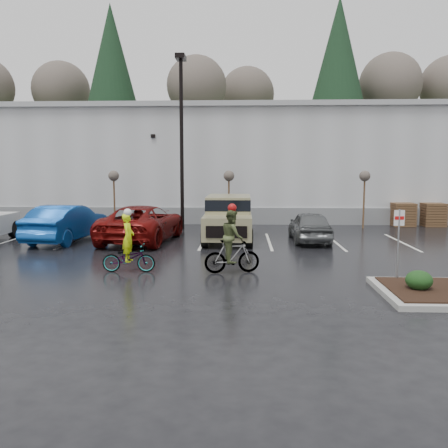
{
  "coord_description": "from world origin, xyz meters",
  "views": [
    {
      "loc": [
        -0.68,
        -13.52,
        3.42
      ],
      "look_at": [
        -1.4,
        3.89,
        1.3
      ],
      "focal_mm": 38.0,
      "sensor_mm": 36.0,
      "label": 1
    }
  ],
  "objects_px": {
    "sapling_mid": "(229,179)",
    "cyclist_olive": "(232,248)",
    "car_red": "(142,223)",
    "suv_tan": "(228,219)",
    "cyclist_hivis": "(129,252)",
    "pallet_stack_a": "(403,214)",
    "fire_lane_sign": "(398,237)",
    "pallet_stack_b": "(433,215)",
    "car_grey": "(310,226)",
    "car_blue": "(67,223)",
    "lamppost": "(181,124)",
    "sapling_west": "(114,179)",
    "sapling_east": "(365,179)"
  },
  "relations": [
    {
      "from": "cyclist_olive",
      "to": "car_blue",
      "type": "bearing_deg",
      "value": 39.32
    },
    {
      "from": "car_grey",
      "to": "pallet_stack_b",
      "type": "bearing_deg",
      "value": -143.37
    },
    {
      "from": "pallet_stack_a",
      "to": "fire_lane_sign",
      "type": "xyz_separation_m",
      "value": [
        -4.7,
        -13.8,
        0.73
      ]
    },
    {
      "from": "pallet_stack_b",
      "to": "car_grey",
      "type": "relative_size",
      "value": 0.33
    },
    {
      "from": "pallet_stack_a",
      "to": "cyclist_olive",
      "type": "distance_m",
      "value": 15.72
    },
    {
      "from": "sapling_mid",
      "to": "pallet_stack_a",
      "type": "xyz_separation_m",
      "value": [
        10.0,
        1.0,
        -2.05
      ]
    },
    {
      "from": "sapling_mid",
      "to": "pallet_stack_a",
      "type": "bearing_deg",
      "value": 5.71
    },
    {
      "from": "sapling_mid",
      "to": "sapling_east",
      "type": "xyz_separation_m",
      "value": [
        7.5,
        0.0,
        0.0
      ]
    },
    {
      "from": "pallet_stack_a",
      "to": "cyclist_hivis",
      "type": "relative_size",
      "value": 0.65
    },
    {
      "from": "pallet_stack_b",
      "to": "car_grey",
      "type": "bearing_deg",
      "value": -143.04
    },
    {
      "from": "lamppost",
      "to": "fire_lane_sign",
      "type": "relative_size",
      "value": 4.19
    },
    {
      "from": "car_grey",
      "to": "car_blue",
      "type": "bearing_deg",
      "value": 1.66
    },
    {
      "from": "pallet_stack_a",
      "to": "cyclist_hivis",
      "type": "distance_m",
      "value": 17.97
    },
    {
      "from": "pallet_stack_a",
      "to": "sapling_west",
      "type": "bearing_deg",
      "value": -176.53
    },
    {
      "from": "sapling_west",
      "to": "car_red",
      "type": "bearing_deg",
      "value": -62.2
    },
    {
      "from": "pallet_stack_a",
      "to": "car_grey",
      "type": "height_order",
      "value": "car_grey"
    },
    {
      "from": "suv_tan",
      "to": "sapling_east",
      "type": "bearing_deg",
      "value": 32.99
    },
    {
      "from": "suv_tan",
      "to": "cyclist_hivis",
      "type": "bearing_deg",
      "value": -114.31
    },
    {
      "from": "pallet_stack_a",
      "to": "car_red",
      "type": "xyz_separation_m",
      "value": [
        -13.81,
        -6.09,
        0.16
      ]
    },
    {
      "from": "car_blue",
      "to": "cyclist_olive",
      "type": "relative_size",
      "value": 2.28
    },
    {
      "from": "sapling_mid",
      "to": "fire_lane_sign",
      "type": "bearing_deg",
      "value": -67.51
    },
    {
      "from": "pallet_stack_b",
      "to": "lamppost",
      "type": "bearing_deg",
      "value": -171.98
    },
    {
      "from": "sapling_east",
      "to": "pallet_stack_b",
      "type": "distance_m",
      "value": 4.78
    },
    {
      "from": "lamppost",
      "to": "sapling_west",
      "type": "bearing_deg",
      "value": 165.96
    },
    {
      "from": "fire_lane_sign",
      "to": "cyclist_hivis",
      "type": "xyz_separation_m",
      "value": [
        -8.2,
        1.3,
        -0.75
      ]
    },
    {
      "from": "car_blue",
      "to": "suv_tan",
      "type": "xyz_separation_m",
      "value": [
        7.4,
        0.5,
        0.19
      ]
    },
    {
      "from": "sapling_east",
      "to": "car_grey",
      "type": "distance_m",
      "value": 6.43
    },
    {
      "from": "sapling_mid",
      "to": "car_grey",
      "type": "bearing_deg",
      "value": -51.77
    },
    {
      "from": "sapling_west",
      "to": "sapling_east",
      "type": "height_order",
      "value": "same"
    },
    {
      "from": "fire_lane_sign",
      "to": "cyclist_hivis",
      "type": "bearing_deg",
      "value": 170.99
    },
    {
      "from": "sapling_east",
      "to": "cyclist_olive",
      "type": "height_order",
      "value": "sapling_east"
    },
    {
      "from": "sapling_east",
      "to": "sapling_mid",
      "type": "bearing_deg",
      "value": 180.0
    },
    {
      "from": "car_red",
      "to": "cyclist_olive",
      "type": "distance_m",
      "value": 7.7
    },
    {
      "from": "pallet_stack_b",
      "to": "cyclist_olive",
      "type": "bearing_deg",
      "value": -131.96
    },
    {
      "from": "sapling_west",
      "to": "car_blue",
      "type": "height_order",
      "value": "sapling_west"
    },
    {
      "from": "lamppost",
      "to": "cyclist_hivis",
      "type": "xyz_separation_m",
      "value": [
        -0.4,
        -10.5,
        -5.03
      ]
    },
    {
      "from": "sapling_mid",
      "to": "cyclist_olive",
      "type": "xyz_separation_m",
      "value": [
        0.46,
        -11.5,
        -1.9
      ]
    },
    {
      "from": "car_red",
      "to": "pallet_stack_a",
      "type": "bearing_deg",
      "value": -150.03
    },
    {
      "from": "fire_lane_sign",
      "to": "car_blue",
      "type": "bearing_deg",
      "value": 149.14
    },
    {
      "from": "sapling_east",
      "to": "pallet_stack_a",
      "type": "distance_m",
      "value": 3.39
    },
    {
      "from": "sapling_mid",
      "to": "car_grey",
      "type": "distance_m",
      "value": 6.56
    },
    {
      "from": "cyclist_olive",
      "to": "suv_tan",
      "type": "bearing_deg",
      "value": -9.06
    },
    {
      "from": "sapling_west",
      "to": "suv_tan",
      "type": "bearing_deg",
      "value": -35.83
    },
    {
      "from": "car_red",
      "to": "cyclist_hivis",
      "type": "height_order",
      "value": "cyclist_hivis"
    },
    {
      "from": "sapling_west",
      "to": "pallet_stack_a",
      "type": "xyz_separation_m",
      "value": [
        16.5,
        1.0,
        -2.05
      ]
    },
    {
      "from": "car_red",
      "to": "cyclist_olive",
      "type": "bearing_deg",
      "value": 129.89
    },
    {
      "from": "cyclist_olive",
      "to": "fire_lane_sign",
      "type": "bearing_deg",
      "value": -116.95
    },
    {
      "from": "car_grey",
      "to": "cyclist_hivis",
      "type": "xyz_separation_m",
      "value": [
        -6.76,
        -6.6,
        -0.05
      ]
    },
    {
      "from": "fire_lane_sign",
      "to": "car_red",
      "type": "distance_m",
      "value": 11.95
    },
    {
      "from": "car_red",
      "to": "suv_tan",
      "type": "relative_size",
      "value": 1.17
    }
  ]
}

